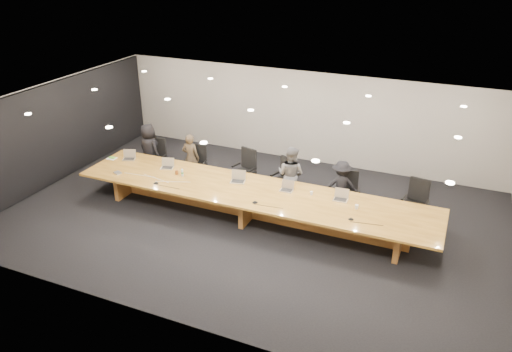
{
  "coord_description": "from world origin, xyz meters",
  "views": [
    {
      "loc": [
        4.39,
        -9.88,
        6.18
      ],
      "look_at": [
        0.0,
        0.3,
        1.0
      ],
      "focal_mm": 35.0,
      "sensor_mm": 36.0,
      "label": 1
    }
  ],
  "objects_px": {
    "chair_mid_right": "(283,179)",
    "chair_far_right": "(415,203)",
    "chair_mid_left": "(244,170)",
    "laptop_e": "(341,195)",
    "chair_left": "(197,164)",
    "chair_far_left": "(156,158)",
    "mic_right": "(351,219)",
    "laptop_b": "(167,164)",
    "amber_mug": "(177,172)",
    "person_a": "(149,149)",
    "mic_center": "(255,202)",
    "av_box": "(118,173)",
    "mic_left": "(156,183)",
    "laptop_d": "(287,186)",
    "laptop_a": "(129,155)",
    "paper_cup_near": "(311,193)",
    "chair_right": "(349,192)",
    "person_c": "(291,175)",
    "conference_table": "(251,199)",
    "water_bottle": "(182,173)",
    "person_d": "(341,186)",
    "paper_cup_far": "(357,207)",
    "person_b": "(191,158)",
    "laptop_c": "(238,177)"
  },
  "relations": [
    {
      "from": "chair_far_right",
      "to": "amber_mug",
      "type": "relative_size",
      "value": 11.44
    },
    {
      "from": "paper_cup_near",
      "to": "mic_left",
      "type": "bearing_deg",
      "value": -165.99
    },
    {
      "from": "amber_mug",
      "to": "laptop_e",
      "type": "bearing_deg",
      "value": 3.62
    },
    {
      "from": "chair_right",
      "to": "laptop_d",
      "type": "xyz_separation_m",
      "value": [
        -1.31,
        -1.0,
        0.35
      ]
    },
    {
      "from": "conference_table",
      "to": "chair_mid_right",
      "type": "xyz_separation_m",
      "value": [
        0.36,
        1.22,
        0.06
      ]
    },
    {
      "from": "chair_right",
      "to": "person_c",
      "type": "relative_size",
      "value": 0.68
    },
    {
      "from": "laptop_b",
      "to": "chair_far_left",
      "type": "bearing_deg",
      "value": 120.42
    },
    {
      "from": "water_bottle",
      "to": "laptop_e",
      "type": "bearing_deg",
      "value": 4.35
    },
    {
      "from": "person_a",
      "to": "mic_center",
      "type": "xyz_separation_m",
      "value": [
        4.1,
        -1.76,
        -0.0
      ]
    },
    {
      "from": "av_box",
      "to": "mic_left",
      "type": "relative_size",
      "value": 1.5
    },
    {
      "from": "laptop_d",
      "to": "laptop_e",
      "type": "height_order",
      "value": "laptop_e"
    },
    {
      "from": "laptop_b",
      "to": "paper_cup_far",
      "type": "distance_m",
      "value": 5.15
    },
    {
      "from": "laptop_b",
      "to": "chair_mid_right",
      "type": "bearing_deg",
      "value": 0.27
    },
    {
      "from": "conference_table",
      "to": "laptop_c",
      "type": "xyz_separation_m",
      "value": [
        -0.49,
        0.28,
        0.37
      ]
    },
    {
      "from": "conference_table",
      "to": "laptop_b",
      "type": "bearing_deg",
      "value": 173.28
    },
    {
      "from": "paper_cup_near",
      "to": "laptop_a",
      "type": "bearing_deg",
      "value": 179.51
    },
    {
      "from": "person_a",
      "to": "mic_center",
      "type": "distance_m",
      "value": 4.46
    },
    {
      "from": "chair_far_left",
      "to": "mic_right",
      "type": "relative_size",
      "value": 9.17
    },
    {
      "from": "laptop_d",
      "to": "mic_center",
      "type": "relative_size",
      "value": 2.34
    },
    {
      "from": "laptop_a",
      "to": "water_bottle",
      "type": "bearing_deg",
      "value": -33.29
    },
    {
      "from": "chair_mid_right",
      "to": "chair_far_right",
      "type": "height_order",
      "value": "chair_far_right"
    },
    {
      "from": "laptop_d",
      "to": "mic_right",
      "type": "bearing_deg",
      "value": -24.51
    },
    {
      "from": "person_d",
      "to": "paper_cup_far",
      "type": "xyz_separation_m",
      "value": [
        0.66,
        -1.19,
        0.13
      ]
    },
    {
      "from": "laptop_d",
      "to": "paper_cup_near",
      "type": "relative_size",
      "value": 3.6
    },
    {
      "from": "conference_table",
      "to": "mic_left",
      "type": "xyz_separation_m",
      "value": [
        -2.33,
        -0.59,
        0.25
      ]
    },
    {
      "from": "chair_left",
      "to": "amber_mug",
      "type": "xyz_separation_m",
      "value": [
        0.13,
        -1.25,
        0.27
      ]
    },
    {
      "from": "laptop_a",
      "to": "av_box",
      "type": "xyz_separation_m",
      "value": [
        0.28,
        -0.87,
        -0.12
      ]
    },
    {
      "from": "chair_mid_left",
      "to": "laptop_e",
      "type": "bearing_deg",
      "value": -4.47
    },
    {
      "from": "person_d",
      "to": "amber_mug",
      "type": "bearing_deg",
      "value": -1.52
    },
    {
      "from": "chair_mid_right",
      "to": "person_d",
      "type": "distance_m",
      "value": 1.54
    },
    {
      "from": "laptop_b",
      "to": "laptop_e",
      "type": "xyz_separation_m",
      "value": [
        4.7,
        0.04,
        -0.0
      ]
    },
    {
      "from": "laptop_c",
      "to": "paper_cup_near",
      "type": "distance_m",
      "value": 1.92
    },
    {
      "from": "mic_right",
      "to": "person_b",
      "type": "bearing_deg",
      "value": 161.13
    },
    {
      "from": "laptop_b",
      "to": "amber_mug",
      "type": "height_order",
      "value": "laptop_b"
    },
    {
      "from": "chair_right",
      "to": "person_d",
      "type": "bearing_deg",
      "value": 172.62
    },
    {
      "from": "conference_table",
      "to": "laptop_e",
      "type": "bearing_deg",
      "value": 9.31
    },
    {
      "from": "chair_far_left",
      "to": "water_bottle",
      "type": "bearing_deg",
      "value": -43.93
    },
    {
      "from": "laptop_d",
      "to": "chair_far_left",
      "type": "bearing_deg",
      "value": 167.02
    },
    {
      "from": "chair_mid_left",
      "to": "chair_mid_right",
      "type": "relative_size",
      "value": 1.01
    },
    {
      "from": "chair_mid_left",
      "to": "chair_left",
      "type": "bearing_deg",
      "value": -164.77
    },
    {
      "from": "person_c",
      "to": "laptop_e",
      "type": "relative_size",
      "value": 4.61
    },
    {
      "from": "laptop_d",
      "to": "laptop_a",
      "type": "bearing_deg",
      "value": 177.42
    },
    {
      "from": "chair_mid_right",
      "to": "person_b",
      "type": "bearing_deg",
      "value": -162.91
    },
    {
      "from": "chair_far_left",
      "to": "chair_mid_right",
      "type": "bearing_deg",
      "value": -7.57
    },
    {
      "from": "av_box",
      "to": "chair_mid_right",
      "type": "bearing_deg",
      "value": 46.93
    },
    {
      "from": "chair_left",
      "to": "paper_cup_far",
      "type": "height_order",
      "value": "chair_left"
    },
    {
      "from": "chair_mid_right",
      "to": "mic_left",
      "type": "height_order",
      "value": "chair_mid_right"
    },
    {
      "from": "chair_left",
      "to": "water_bottle",
      "type": "relative_size",
      "value": 5.6
    },
    {
      "from": "amber_mug",
      "to": "mic_right",
      "type": "relative_size",
      "value": 0.84
    },
    {
      "from": "chair_far_left",
      "to": "mic_right",
      "type": "bearing_deg",
      "value": -23.06
    }
  ]
}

